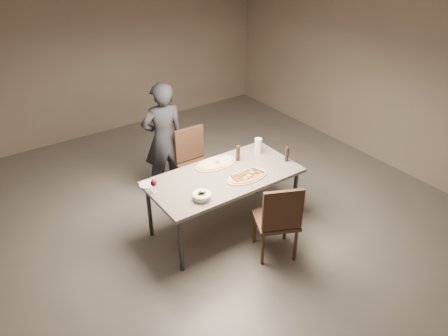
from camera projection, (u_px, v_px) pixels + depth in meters
room at (224, 125)px, 4.78m from camera, size 7.00×7.00×7.00m
dining_table at (224, 179)px, 5.14m from camera, size 1.80×0.90×0.75m
zucchini_pizza at (247, 176)px, 5.07m from camera, size 0.53×0.29×0.05m
ham_pizza at (216, 163)px, 5.33m from camera, size 0.56×0.31×0.04m
bread_basket at (202, 196)px, 4.67m from camera, size 0.21×0.21×0.08m
oil_dish at (225, 164)px, 5.32m from camera, size 0.14×0.14×0.02m
pepper_mill_left at (238, 153)px, 5.37m from camera, size 0.06×0.06×0.22m
pepper_mill_right at (287, 154)px, 5.36m from camera, size 0.05×0.05×0.21m
carafe at (258, 146)px, 5.55m from camera, size 0.09×0.09×0.20m
wine_glass at (154, 183)px, 4.75m from camera, size 0.07×0.07×0.16m
side_plate at (147, 184)px, 4.93m from camera, size 0.18×0.18×0.01m
chair_near at (279, 218)px, 4.74m from camera, size 0.61×0.61×0.97m
chair_far at (194, 159)px, 5.90m from camera, size 0.46×0.46×0.95m
diner at (164, 139)px, 5.83m from camera, size 0.63×0.47×1.59m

